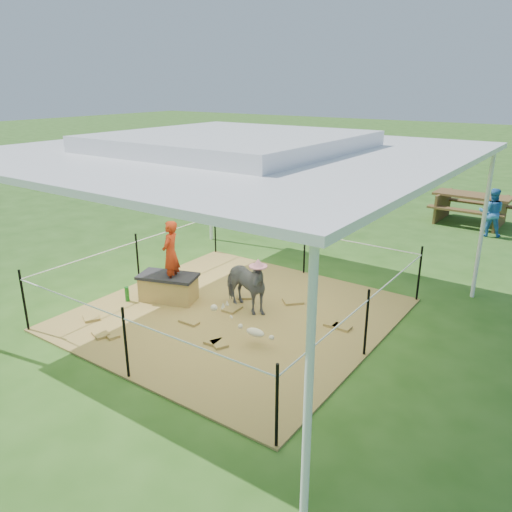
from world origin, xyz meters
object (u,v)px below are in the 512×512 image
Objects in this scene: green_bottle at (127,294)px; foal at (255,331)px; straw_bale at (169,289)px; picnic_table_near at (471,209)px; woman at (170,248)px; distant_person at (491,212)px; pony at (244,285)px.

foal is (2.69, 0.00, 0.11)m from green_bottle.
straw_bale is 8.85m from picnic_table_near.
picnic_table_near is (3.03, 8.32, 0.16)m from straw_bale.
woman is 0.94× the size of distant_person.
foal is (0.83, -0.85, -0.22)m from pony.
pony is 8.10m from picnic_table_near.
straw_bale is 3.60× the size of green_bottle.
woman is 0.58× the size of picnic_table_near.
woman is at bearing 167.57° from foal.
straw_bale is 2.18m from foal.
woman is 8.21m from distant_person.
pony reaches higher than foal.
foal is at bearing 0.09° from green_bottle.
pony is at bearing 89.41° from woman.
distant_person reaches higher than pony.
foal is at bearing -11.77° from straw_bale.
green_bottle is 0.14× the size of picnic_table_near.
pony is (1.21, 0.40, -0.51)m from woman.
straw_bale is 1.39m from pony.
straw_bale is at bearing 168.13° from foal.
woman is at bearing 0.00° from straw_bale.
green_bottle is at bearing -74.21° from woman.
straw_bale is at bearing 119.83° from pony.
woman is 2.21m from foal.
straw_bale is 8.25m from distant_person.
green_bottle is at bearing -110.66° from picnic_table_near.
green_bottle is (-0.55, -0.45, -0.08)m from straw_bale.
picnic_table_near is at bearing 84.08° from foal.
pony is at bearing 17.00° from straw_bale.
pony is at bearing 134.21° from foal.
woman reaches higher than distant_person.
straw_bale is 0.78× the size of distant_person.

